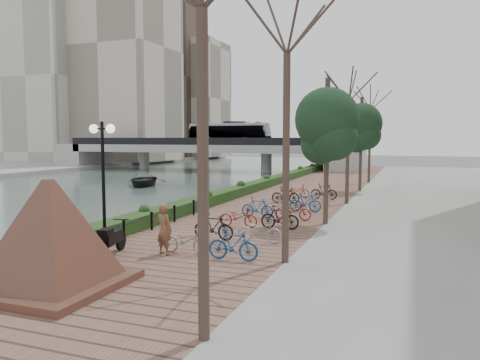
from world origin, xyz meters
The scene contains 14 objects.
ground centered at (0.00, 0.00, 0.00)m, with size 220.00×220.00×0.00m, color #59595B.
river_water centered at (-15.00, 25.00, 0.01)m, with size 30.00×130.00×0.02m, color #4A5D57.
promenade centered at (4.00, 17.50, 0.25)m, with size 8.00×75.00×0.50m, color brown.
hedge centered at (0.60, 20.00, 0.80)m, with size 1.10×56.00×0.60m, color #203814.
chain_fence centered at (1.40, 2.00, 0.85)m, with size 0.10×14.10×0.70m.
granite_monument centered at (2.99, -2.54, 1.93)m, with size 5.40×5.40×2.82m.
lamppost centered at (1.38, 1.84, 3.73)m, with size 1.02×0.32×4.43m.
motorcycle centered at (2.43, 0.83, 1.06)m, with size 0.56×1.78×1.11m, color black, non-canonical shape.
pedestrian centered at (4.00, 1.49, 1.35)m, with size 0.62×0.41×1.71m, color brown.
bicycle_parking centered at (5.49, 9.53, 0.97)m, with size 2.40×17.32×1.00m.
street_trees centered at (8.00, 12.68, 3.69)m, with size 3.20×37.12×6.80m.
bridge centered at (-14.19, 45.00, 3.37)m, with size 36.00×10.77×6.50m.
boat centered at (-11.37, 24.69, 0.53)m, with size 3.54×4.96×1.03m, color black.
far_buildings centered at (-41.66, 65.91, 16.12)m, with size 35.00×38.00×38.00m.
Camera 1 is at (11.69, -11.88, 4.36)m, focal length 35.00 mm.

